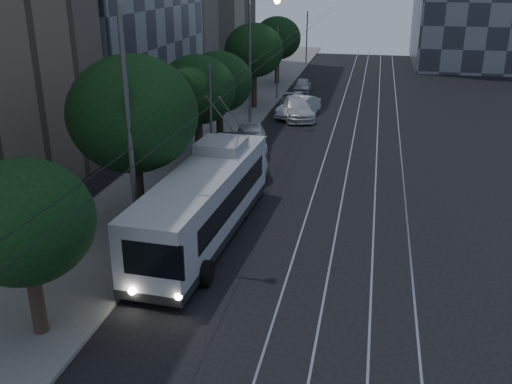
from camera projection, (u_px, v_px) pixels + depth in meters
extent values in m
plane|color=black|center=(278.00, 280.00, 20.44)|extent=(120.00, 120.00, 0.00)
cube|color=slate|center=(221.00, 127.00, 40.08)|extent=(5.00, 90.00, 0.15)
cube|color=#9999A1|center=(332.00, 134.00, 38.61)|extent=(0.08, 90.00, 0.02)
cube|color=#9999A1|center=(354.00, 135.00, 38.34)|extent=(0.08, 90.00, 0.02)
cube|color=#9999A1|center=(377.00, 137.00, 38.04)|extent=(0.08, 90.00, 0.02)
cube|color=#9999A1|center=(400.00, 138.00, 37.76)|extent=(0.08, 90.00, 0.02)
cylinder|color=black|center=(273.00, 48.00, 37.37)|extent=(0.02, 90.00, 0.02)
cylinder|color=black|center=(284.00, 48.00, 37.23)|extent=(0.02, 90.00, 0.02)
cylinder|color=slate|center=(211.00, 123.00, 29.48)|extent=(0.14, 0.14, 6.00)
cylinder|color=slate|center=(277.00, 64.00, 47.71)|extent=(0.14, 0.14, 6.00)
cylinder|color=slate|center=(307.00, 38.00, 65.94)|extent=(0.14, 0.14, 6.00)
cube|color=#BBBBBD|center=(204.00, 202.00, 23.02)|extent=(2.93, 11.22, 2.64)
cube|color=black|center=(205.00, 228.00, 23.45)|extent=(2.97, 11.27, 0.32)
cube|color=black|center=(207.00, 195.00, 23.40)|extent=(2.87, 8.91, 0.97)
cube|color=black|center=(153.00, 260.00, 17.89)|extent=(2.06, 0.19, 1.20)
cube|color=black|center=(236.00, 156.00, 27.99)|extent=(1.86, 0.18, 0.93)
cube|color=#29F743|center=(151.00, 236.00, 17.59)|extent=(1.48, 0.14, 0.30)
cube|color=#9A9A9D|center=(221.00, 146.00, 24.99)|extent=(2.06, 2.14, 0.46)
sphere|color=white|center=(132.00, 291.00, 18.43)|extent=(0.24, 0.24, 0.24)
sphere|color=white|center=(178.00, 297.00, 18.13)|extent=(0.24, 0.24, 0.24)
cylinder|color=slate|center=(220.00, 115.00, 25.52)|extent=(0.06, 4.20, 2.59)
cylinder|color=slate|center=(232.00, 116.00, 25.41)|extent=(0.06, 4.20, 2.59)
cylinder|color=black|center=(146.00, 267.00, 20.42)|extent=(0.28, 0.93, 0.93)
cylinder|color=black|center=(207.00, 273.00, 19.99)|extent=(0.28, 0.93, 0.93)
cylinder|color=black|center=(197.00, 204.00, 25.90)|extent=(0.28, 0.93, 0.93)
cylinder|color=black|center=(245.00, 208.00, 25.46)|extent=(0.28, 0.93, 0.93)
cylinder|color=black|center=(208.00, 190.00, 27.52)|extent=(0.28, 0.93, 0.93)
cylinder|color=black|center=(253.00, 194.00, 27.09)|extent=(0.28, 0.93, 0.93)
imported|color=silver|center=(238.00, 153.00, 31.68)|extent=(4.57, 7.09, 1.82)
imported|color=white|center=(251.00, 138.00, 34.87)|extent=(2.89, 4.94, 1.58)
imported|color=silver|center=(296.00, 108.00, 42.57)|extent=(3.65, 5.61, 1.51)
imported|color=silver|center=(298.00, 107.00, 43.01)|extent=(3.07, 4.82, 1.50)
imported|color=silver|center=(302.00, 86.00, 51.59)|extent=(1.62, 3.66, 1.22)
cylinder|color=#2D2119|center=(37.00, 302.00, 16.98)|extent=(0.44, 0.44, 2.30)
ellipsoid|color=black|center=(24.00, 222.00, 16.02)|extent=(3.98, 3.98, 3.58)
cylinder|color=#2D2119|center=(139.00, 193.00, 24.41)|extent=(0.44, 0.44, 2.94)
ellipsoid|color=black|center=(133.00, 114.00, 23.15)|extent=(5.33, 5.33, 4.80)
cylinder|color=#2D2119|center=(199.00, 143.00, 31.77)|extent=(0.44, 0.44, 2.81)
ellipsoid|color=black|center=(197.00, 90.00, 30.69)|extent=(4.16, 4.16, 3.74)
cylinder|color=#2D2119|center=(220.00, 126.00, 35.82)|extent=(0.44, 0.44, 2.44)
ellipsoid|color=black|center=(219.00, 82.00, 34.81)|extent=(4.14, 4.14, 3.73)
cylinder|color=#2D2119|center=(254.00, 91.00, 45.16)|extent=(0.44, 0.44, 2.89)
ellipsoid|color=black|center=(254.00, 50.00, 44.01)|extent=(4.58, 4.58, 4.12)
cylinder|color=#2D2119|center=(277.00, 70.00, 54.82)|extent=(0.44, 0.44, 2.72)
ellipsoid|color=black|center=(277.00, 38.00, 53.72)|extent=(4.44, 4.44, 4.00)
cylinder|color=slate|center=(128.00, 117.00, 20.63)|extent=(0.20, 0.20, 10.82)
cylinder|color=slate|center=(250.00, 61.00, 39.63)|extent=(0.20, 0.20, 8.94)
sphere|color=#F4BD86|center=(277.00, 0.00, 37.81)|extent=(0.44, 0.44, 0.44)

